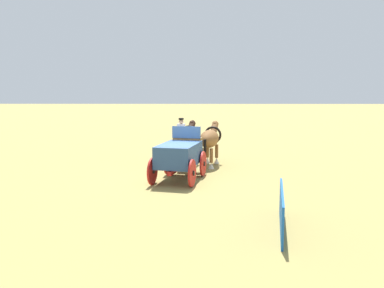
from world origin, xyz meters
The scene contains 5 objects.
ground_plane centered at (0.00, 0.00, 0.00)m, with size 220.00×220.00×0.00m, color #9E8C4C.
show_wagon centered at (0.16, -0.03, 1.10)m, with size 5.63×2.47×2.61m.
draft_horse_near centered at (3.72, -0.19, 1.38)m, with size 3.02×1.40×2.25m.
draft_horse_off centered at (3.43, -1.46, 1.37)m, with size 3.16×1.38×2.24m.
sponsor_banner centered at (-5.99, -3.16, 0.55)m, with size 3.20×0.06×1.10m, color #1959B2.
Camera 1 is at (-16.37, -0.78, 3.82)m, focal length 35.74 mm.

